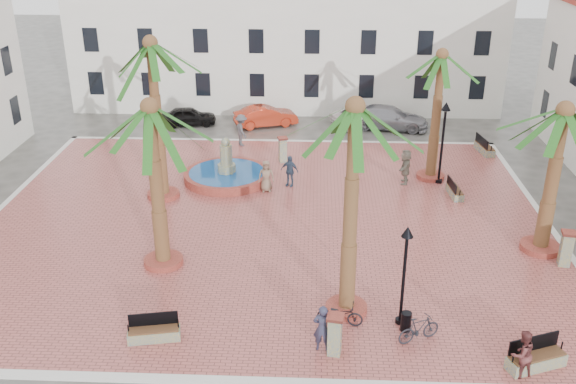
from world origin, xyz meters
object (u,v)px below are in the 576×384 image
at_px(bollard_e, 566,248).
at_px(pedestrian_north, 242,130).
at_px(car_red, 266,116).
at_px(bollard_se, 335,334).
at_px(bicycle_a, 340,314).
at_px(palm_sw, 151,128).
at_px(car_silver, 389,118).
at_px(pedestrian_east, 405,167).
at_px(litter_bin, 406,322).
at_px(car_black, 189,116).
at_px(car_white, 367,116).
at_px(bollard_n, 283,149).
at_px(lamppost_e, 444,129).
at_px(palm_ne, 441,70).
at_px(bench_e, 455,191).
at_px(bicycle_b, 419,329).
at_px(lamppost_s, 405,259).
at_px(cyclist_b, 522,354).
at_px(bench_se, 536,359).
at_px(pedestrian_fountain_b, 290,171).
at_px(palm_nw, 152,62).
at_px(palm_s, 354,132).
at_px(fountain, 227,174).
at_px(bench_ne, 484,148).
at_px(pedestrian_fountain_a, 266,176).
at_px(palm_e, 561,131).
at_px(cyclist_a, 322,328).

relative_size(bollard_e, pedestrian_north, 0.79).
bearing_deg(car_red, bollard_se, 170.02).
bearing_deg(bollard_se, bicycle_a, 82.17).
distance_m(palm_sw, car_silver, 21.91).
relative_size(pedestrian_east, car_silver, 0.36).
xyz_separation_m(litter_bin, car_black, (-11.74, 22.46, 0.11)).
height_order(bicycle_a, car_red, car_red).
relative_size(palm_sw, car_white, 1.44).
bearing_deg(bollard_n, car_black, 134.53).
height_order(lamppost_e, pedestrian_east, lamppost_e).
relative_size(palm_ne, pedestrian_east, 3.74).
bearing_deg(bench_e, car_red, 37.56).
distance_m(bollard_se, car_white, 24.45).
relative_size(bicycle_a, bicycle_b, 1.01).
bearing_deg(lamppost_e, lamppost_s, -105.32).
bearing_deg(cyclist_b, bicycle_a, -46.45).
bearing_deg(bicycle_a, lamppost_s, -76.14).
bearing_deg(bicycle_b, lamppost_e, -38.10).
distance_m(bench_se, litter_bin, 4.25).
bearing_deg(pedestrian_fountain_b, lamppost_e, 26.76).
bearing_deg(pedestrian_east, litter_bin, 4.98).
relative_size(bollard_n, car_white, 0.30).
xyz_separation_m(pedestrian_north, car_red, (1.14, 4.20, -0.43)).
height_order(bollard_e, car_silver, bollard_e).
bearing_deg(bollard_n, bench_se, -62.81).
relative_size(palm_nw, bollard_n, 5.51).
distance_m(palm_s, bench_e, 13.51).
bearing_deg(lamppost_s, bollard_e, 30.91).
height_order(fountain, bench_ne, fountain).
relative_size(bench_se, bicycle_b, 1.28).
bearing_deg(pedestrian_fountain_a, cyclist_b, -62.86).
xyz_separation_m(bollard_e, cyclist_b, (-3.72, -6.87, 0.03)).
xyz_separation_m(palm_e, lamppost_e, (-3.10, 7.09, -2.36)).
bearing_deg(car_red, palm_sw, 151.69).
bearing_deg(bicycle_b, car_white, -25.45).
distance_m(bench_e, pedestrian_fountain_b, 8.43).
relative_size(bench_e, lamppost_s, 0.43).
bearing_deg(fountain, cyclist_b, -53.55).
xyz_separation_m(fountain, car_silver, (9.49, 9.43, 0.28)).
bearing_deg(bench_e, bicycle_a, 145.79).
distance_m(palm_ne, bicycle_b, 15.43).
distance_m(litter_bin, cyclist_b, 3.94).
xyz_separation_m(pedestrian_north, pedestrian_east, (9.21, -5.41, -0.03)).
xyz_separation_m(palm_sw, pedestrian_fountain_b, (4.82, 8.18, -4.99)).
bearing_deg(car_silver, palm_e, -154.32).
distance_m(palm_s, pedestrian_fountain_b, 12.93).
bearing_deg(cyclist_a, fountain, -64.16).
height_order(bicycle_b, car_white, car_white).
xyz_separation_m(palm_ne, car_red, (-9.55, 8.83, -5.32)).
distance_m(palm_e, car_red, 21.56).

